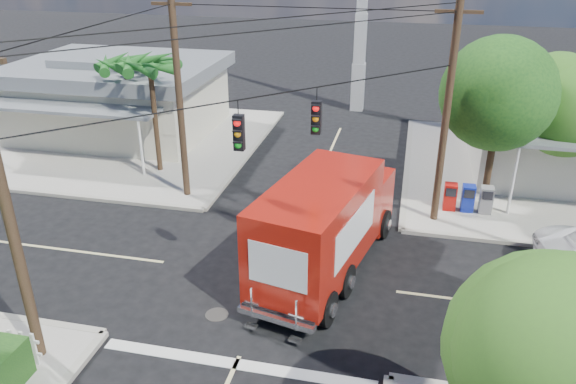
% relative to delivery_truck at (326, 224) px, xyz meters
% --- Properties ---
extents(ground, '(120.00, 120.00, 0.00)m').
position_rel_delivery_truck_xyz_m(ground, '(-1.55, -0.80, -1.76)').
color(ground, black).
rests_on(ground, ground).
extents(sidewalk_ne, '(14.12, 14.12, 0.14)m').
position_rel_delivery_truck_xyz_m(sidewalk_ne, '(9.33, 10.08, -1.69)').
color(sidewalk_ne, '#A7A196').
rests_on(sidewalk_ne, ground).
extents(sidewalk_nw, '(14.12, 14.12, 0.14)m').
position_rel_delivery_truck_xyz_m(sidewalk_nw, '(-12.43, 10.08, -1.69)').
color(sidewalk_nw, '#A7A196').
rests_on(sidewalk_nw, ground).
extents(road_markings, '(32.00, 32.00, 0.01)m').
position_rel_delivery_truck_xyz_m(road_markings, '(-1.55, -2.27, -1.75)').
color(road_markings, beige).
rests_on(road_markings, ground).
extents(building_nw, '(10.80, 10.20, 4.30)m').
position_rel_delivery_truck_xyz_m(building_nw, '(-13.55, 11.66, 0.46)').
color(building_nw, beige).
rests_on(building_nw, sidewalk_nw).
extents(radio_tower, '(0.80, 0.80, 17.00)m').
position_rel_delivery_truck_xyz_m(radio_tower, '(-1.05, 19.20, 3.89)').
color(radio_tower, silver).
rests_on(radio_tower, ground).
extents(tree_ne_front, '(4.21, 4.14, 6.66)m').
position_rel_delivery_truck_xyz_m(tree_ne_front, '(5.66, 5.96, 3.01)').
color(tree_ne_front, '#422D1C').
rests_on(tree_ne_front, sidewalk_ne).
extents(tree_ne_back, '(3.77, 3.66, 5.82)m').
position_rel_delivery_truck_xyz_m(tree_ne_back, '(8.26, 8.16, 2.43)').
color(tree_ne_back, '#422D1C').
rests_on(tree_ne_back, sidewalk_ne).
extents(palm_nw_front, '(3.01, 3.08, 5.59)m').
position_rel_delivery_truck_xyz_m(palm_nw_front, '(-9.05, 6.70, 3.29)').
color(palm_nw_front, '#422D1C').
rests_on(palm_nw_front, sidewalk_nw).
extents(palm_nw_back, '(3.01, 3.08, 5.19)m').
position_rel_delivery_truck_xyz_m(palm_nw_back, '(-11.05, 8.20, 2.92)').
color(palm_nw_back, '#422D1C').
rests_on(palm_nw_back, sidewalk_nw).
extents(utility_poles, '(12.00, 10.68, 9.00)m').
position_rel_delivery_truck_xyz_m(utility_poles, '(-3.13, 0.81, 2.92)').
color(utility_poles, '#473321').
rests_on(utility_poles, ground).
extents(vending_boxes, '(1.90, 0.50, 1.10)m').
position_rel_delivery_truck_xyz_m(vending_boxes, '(4.95, 5.40, -1.07)').
color(vending_boxes, '#AA0E0A').
rests_on(vending_boxes, sidewalk_ne).
extents(delivery_truck, '(4.02, 8.30, 3.46)m').
position_rel_delivery_truck_xyz_m(delivery_truck, '(0.00, 0.00, 0.00)').
color(delivery_truck, black).
rests_on(delivery_truck, ground).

